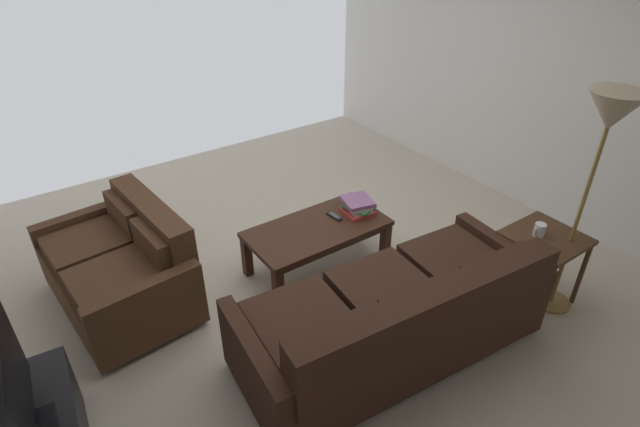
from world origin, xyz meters
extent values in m
cube|color=beige|center=(0.00, 0.00, 0.00)|extent=(4.92, 5.75, 0.01)
cube|color=white|center=(-2.46, 0.00, 1.43)|extent=(0.12, 5.75, 2.86)
cylinder|color=black|center=(-0.82, 0.58, 0.03)|extent=(0.05, 0.05, 0.06)
cylinder|color=black|center=(0.88, 0.43, 0.03)|extent=(0.05, 0.05, 0.06)
cylinder|color=black|center=(-0.76, 1.32, 0.03)|extent=(0.05, 0.05, 0.06)
cube|color=#382116|center=(0.06, 0.88, 0.24)|extent=(1.93, 1.02, 0.37)
cube|color=#382116|center=(-0.56, 0.91, 0.48)|extent=(0.64, 0.81, 0.10)
cube|color=#382116|center=(0.06, 0.86, 0.48)|extent=(0.64, 0.81, 0.10)
cube|color=#382116|center=(0.68, 0.80, 0.48)|extent=(0.64, 0.81, 0.10)
cube|color=#382116|center=(0.09, 1.25, 0.59)|extent=(1.87, 0.34, 0.42)
cube|color=#382116|center=(-0.54, 1.19, 0.59)|extent=(0.57, 0.17, 0.29)
cube|color=#382116|center=(0.08, 1.14, 0.59)|extent=(0.57, 0.17, 0.29)
cube|color=#382116|center=(0.70, 1.08, 0.59)|extent=(0.57, 0.17, 0.29)
cube|color=#382116|center=(-0.92, 0.96, 0.31)|extent=(0.18, 0.87, 0.53)
cube|color=#382116|center=(1.04, 0.79, 0.31)|extent=(0.18, 0.87, 0.53)
cylinder|color=black|center=(1.80, -1.06, 0.03)|extent=(0.05, 0.05, 0.06)
cylinder|color=black|center=(1.72, -0.15, 0.03)|extent=(0.05, 0.05, 0.06)
cylinder|color=black|center=(1.13, -1.12, 0.03)|extent=(0.05, 0.05, 0.06)
cylinder|color=black|center=(1.05, -0.22, 0.03)|extent=(0.05, 0.05, 0.06)
cube|color=#4C301E|center=(1.42, -0.64, 0.24)|extent=(0.89, 1.14, 0.35)
cube|color=#4C301E|center=(1.47, -0.90, 0.46)|extent=(0.74, 0.56, 0.10)
cube|color=#4C301E|center=(1.42, -0.37, 0.46)|extent=(0.74, 0.56, 0.10)
cube|color=#4C301E|center=(1.09, -0.67, 0.57)|extent=(0.28, 1.08, 0.43)
cube|color=#4C301E|center=(1.22, -0.92, 0.57)|extent=(0.16, 0.49, 0.29)
cube|color=#4C301E|center=(1.17, -0.39, 0.57)|extent=(0.16, 0.49, 0.29)
cube|color=#4C301E|center=(1.48, -1.22, 0.31)|extent=(0.80, 0.17, 0.51)
cube|color=#4C301E|center=(1.37, -0.06, 0.31)|extent=(0.80, 0.17, 0.51)
cube|color=#3D2316|center=(-0.07, -0.16, 0.39)|extent=(1.15, 0.59, 0.04)
cube|color=#3D2316|center=(-0.07, -0.16, 0.35)|extent=(1.06, 0.53, 0.05)
cube|color=#3D2316|center=(-0.60, -0.41, 0.19)|extent=(0.07, 0.07, 0.37)
cube|color=#3D2316|center=(0.46, -0.41, 0.19)|extent=(0.07, 0.07, 0.37)
cube|color=#3D2316|center=(-0.60, 0.09, 0.19)|extent=(0.07, 0.07, 0.37)
cube|color=#3D2316|center=(0.46, 0.09, 0.19)|extent=(0.07, 0.07, 0.37)
cube|color=#472D1C|center=(-1.22, 1.11, 0.57)|extent=(0.50, 0.50, 0.03)
cylinder|color=#472D1C|center=(-1.44, 0.89, 0.28)|extent=(0.04, 0.04, 0.56)
cylinder|color=#472D1C|center=(-0.99, 0.89, 0.28)|extent=(0.04, 0.04, 0.56)
cylinder|color=#472D1C|center=(-1.44, 1.34, 0.28)|extent=(0.04, 0.04, 0.56)
cylinder|color=#472D1C|center=(-0.99, 1.34, 0.28)|extent=(0.04, 0.04, 0.56)
cylinder|color=olive|center=(-1.31, 1.25, 0.01)|extent=(0.28, 0.28, 0.02)
cylinder|color=olive|center=(-1.31, 1.25, 0.75)|extent=(0.03, 0.03, 1.45)
cone|color=tan|center=(-1.31, 1.25, 1.56)|extent=(0.35, 0.35, 0.25)
cube|color=black|center=(2.13, 0.64, 0.77)|extent=(0.10, 0.87, 0.50)
cube|color=#194C23|center=(2.15, 0.63, 0.77)|extent=(0.07, 0.84, 0.47)
cylinder|color=white|center=(-1.17, 1.07, 0.64)|extent=(0.08, 0.08, 0.10)
cube|color=white|center=(-1.11, 1.07, 0.64)|extent=(0.02, 0.01, 0.06)
cube|color=#C63833|center=(-0.47, -0.14, 0.43)|extent=(0.26, 0.25, 0.03)
cube|color=silver|center=(-0.48, -0.15, 0.45)|extent=(0.22, 0.26, 0.02)
cube|color=#337F51|center=(-0.48, -0.14, 0.47)|extent=(0.25, 0.29, 0.02)
cube|color=silver|center=(-0.47, -0.16, 0.49)|extent=(0.25, 0.29, 0.03)
cube|color=#996699|center=(-0.47, -0.15, 0.52)|extent=(0.28, 0.29, 0.03)
cube|color=black|center=(-0.26, -0.20, 0.42)|extent=(0.06, 0.16, 0.02)
cube|color=#59595B|center=(-0.26, -0.20, 0.43)|extent=(0.04, 0.11, 0.00)
camera|label=1|loc=(1.85, 2.62, 2.65)|focal=28.01mm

